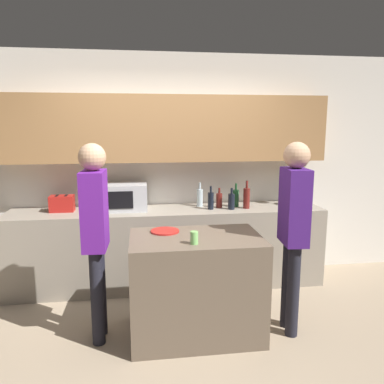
{
  "coord_description": "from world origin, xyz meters",
  "views": [
    {
      "loc": [
        -0.3,
        -2.81,
        1.86
      ],
      "look_at": [
        0.17,
        0.54,
        1.26
      ],
      "focal_mm": 35.0,
      "sensor_mm": 36.0,
      "label": 1
    }
  ],
  "objects_px": {
    "toaster": "(62,203)",
    "bottle_4": "(236,198)",
    "plate_on_island": "(165,231)",
    "bottle_1": "(211,200)",
    "person_center": "(294,221)",
    "microwave": "(124,197)",
    "bottle_5": "(247,198)",
    "potted_plant": "(288,189)",
    "bottle_2": "(219,200)",
    "bottle_0": "(200,197)",
    "bottle_3": "(231,201)",
    "cup_0": "(194,238)",
    "person_left": "(95,226)"
  },
  "relations": [
    {
      "from": "microwave",
      "to": "toaster",
      "type": "distance_m",
      "value": 0.69
    },
    {
      "from": "bottle_0",
      "to": "bottle_2",
      "type": "relative_size",
      "value": 1.22
    },
    {
      "from": "microwave",
      "to": "person_center",
      "type": "height_order",
      "value": "person_center"
    },
    {
      "from": "bottle_1",
      "to": "person_center",
      "type": "distance_m",
      "value": 1.23
    },
    {
      "from": "bottle_1",
      "to": "bottle_5",
      "type": "relative_size",
      "value": 0.83
    },
    {
      "from": "cup_0",
      "to": "person_center",
      "type": "bearing_deg",
      "value": 7.96
    },
    {
      "from": "bottle_4",
      "to": "person_center",
      "type": "height_order",
      "value": "person_center"
    },
    {
      "from": "bottle_4",
      "to": "person_center",
      "type": "xyz_separation_m",
      "value": [
        0.21,
        -1.22,
        0.02
      ]
    },
    {
      "from": "toaster",
      "to": "bottle_0",
      "type": "distance_m",
      "value": 1.57
    },
    {
      "from": "bottle_1",
      "to": "plate_on_island",
      "type": "relative_size",
      "value": 1.04
    },
    {
      "from": "bottle_0",
      "to": "plate_on_island",
      "type": "relative_size",
      "value": 1.09
    },
    {
      "from": "potted_plant",
      "to": "person_center",
      "type": "bearing_deg",
      "value": -109.7
    },
    {
      "from": "toaster",
      "to": "bottle_1",
      "type": "height_order",
      "value": "bottle_1"
    },
    {
      "from": "potted_plant",
      "to": "bottle_4",
      "type": "bearing_deg",
      "value": -178.27
    },
    {
      "from": "toaster",
      "to": "bottle_4",
      "type": "bearing_deg",
      "value": -0.56
    },
    {
      "from": "bottle_3",
      "to": "toaster",
      "type": "bearing_deg",
      "value": 175.3
    },
    {
      "from": "bottle_0",
      "to": "bottle_3",
      "type": "bearing_deg",
      "value": -32.58
    },
    {
      "from": "bottle_1",
      "to": "person_center",
      "type": "bearing_deg",
      "value": -64.69
    },
    {
      "from": "bottle_0",
      "to": "bottle_1",
      "type": "relative_size",
      "value": 1.05
    },
    {
      "from": "plate_on_island",
      "to": "cup_0",
      "type": "height_order",
      "value": "cup_0"
    },
    {
      "from": "potted_plant",
      "to": "bottle_2",
      "type": "distance_m",
      "value": 0.86
    },
    {
      "from": "potted_plant",
      "to": "person_center",
      "type": "relative_size",
      "value": 0.23
    },
    {
      "from": "bottle_1",
      "to": "cup_0",
      "type": "bearing_deg",
      "value": -106.66
    },
    {
      "from": "plate_on_island",
      "to": "person_center",
      "type": "distance_m",
      "value": 1.15
    },
    {
      "from": "bottle_0",
      "to": "person_center",
      "type": "relative_size",
      "value": 0.16
    },
    {
      "from": "bottle_4",
      "to": "person_left",
      "type": "distance_m",
      "value": 1.87
    },
    {
      "from": "microwave",
      "to": "bottle_5",
      "type": "height_order",
      "value": "bottle_5"
    },
    {
      "from": "microwave",
      "to": "person_left",
      "type": "xyz_separation_m",
      "value": [
        -0.19,
        -1.13,
        -0.03
      ]
    },
    {
      "from": "person_left",
      "to": "bottle_5",
      "type": "bearing_deg",
      "value": 123.88
    },
    {
      "from": "toaster",
      "to": "potted_plant",
      "type": "bearing_deg",
      "value": -0.0
    },
    {
      "from": "plate_on_island",
      "to": "bottle_4",
      "type": "bearing_deg",
      "value": 46.58
    },
    {
      "from": "toaster",
      "to": "bottle_3",
      "type": "xyz_separation_m",
      "value": [
        1.91,
        -0.16,
        0.01
      ]
    },
    {
      "from": "bottle_0",
      "to": "bottle_2",
      "type": "xyz_separation_m",
      "value": [
        0.21,
        -0.1,
        -0.02
      ]
    },
    {
      "from": "bottle_0",
      "to": "bottle_4",
      "type": "distance_m",
      "value": 0.43
    },
    {
      "from": "toaster",
      "to": "microwave",
      "type": "bearing_deg",
      "value": -0.13
    },
    {
      "from": "person_center",
      "to": "cup_0",
      "type": "bearing_deg",
      "value": 103.14
    },
    {
      "from": "bottle_1",
      "to": "person_center",
      "type": "relative_size",
      "value": 0.16
    },
    {
      "from": "bottle_5",
      "to": "bottle_2",
      "type": "bearing_deg",
      "value": 165.13
    },
    {
      "from": "bottle_4",
      "to": "bottle_2",
      "type": "bearing_deg",
      "value": -172.3
    },
    {
      "from": "bottle_0",
      "to": "microwave",
      "type": "bearing_deg",
      "value": -176.24
    },
    {
      "from": "bottle_2",
      "to": "cup_0",
      "type": "height_order",
      "value": "bottle_2"
    },
    {
      "from": "bottle_0",
      "to": "bottle_1",
      "type": "xyz_separation_m",
      "value": [
        0.1,
        -0.18,
        -0.01
      ]
    },
    {
      "from": "bottle_0",
      "to": "plate_on_island",
      "type": "xyz_separation_m",
      "value": [
        -0.48,
        -1.03,
        -0.1
      ]
    },
    {
      "from": "person_center",
      "to": "microwave",
      "type": "bearing_deg",
      "value": 55.98
    },
    {
      "from": "bottle_1",
      "to": "bottle_3",
      "type": "distance_m",
      "value": 0.24
    },
    {
      "from": "bottle_4",
      "to": "potted_plant",
      "type": "bearing_deg",
      "value": 1.73
    },
    {
      "from": "plate_on_island",
      "to": "cup_0",
      "type": "bearing_deg",
      "value": -61.01
    },
    {
      "from": "bottle_5",
      "to": "cup_0",
      "type": "xyz_separation_m",
      "value": [
        -0.79,
        -1.23,
        -0.07
      ]
    },
    {
      "from": "toaster",
      "to": "bottle_2",
      "type": "bearing_deg",
      "value": -1.53
    },
    {
      "from": "microwave",
      "to": "potted_plant",
      "type": "height_order",
      "value": "potted_plant"
    }
  ]
}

